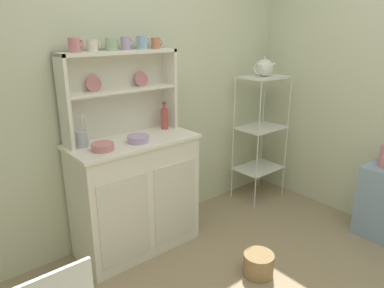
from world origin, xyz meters
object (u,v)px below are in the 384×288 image
object	(u,v)px
hutch_cabinet	(136,194)
cup_rose_0	(75,45)
utensil_jar	(82,139)
bakers_rack	(261,125)
floor_basket	(258,264)
porcelain_teapot	(264,68)
hutch_shelf_unit	(119,87)
jam_bottle	(165,118)
bowl_mixing_large	(103,147)

from	to	relation	value
hutch_cabinet	cup_rose_0	distance (m)	1.15
cup_rose_0	utensil_jar	distance (m)	0.61
bakers_rack	utensil_jar	world-z (taller)	bakers_rack
floor_basket	porcelain_teapot	xyz separation A→B (m)	(0.94, 0.81, 1.22)
porcelain_teapot	hutch_cabinet	bearing A→B (deg)	179.00
hutch_shelf_unit	floor_basket	world-z (taller)	hutch_shelf_unit
jam_bottle	utensil_jar	bearing A→B (deg)	-179.26
cup_rose_0	bowl_mixing_large	distance (m)	0.67
hutch_cabinet	floor_basket	xyz separation A→B (m)	(0.46, -0.84, -0.38)
cup_rose_0	jam_bottle	size ratio (longest dim) A/B	0.42
floor_basket	utensil_jar	size ratio (longest dim) A/B	0.97
bakers_rack	bowl_mixing_large	world-z (taller)	bakers_rack
cup_rose_0	jam_bottle	xyz separation A→B (m)	(0.66, -0.04, -0.58)
cup_rose_0	bowl_mixing_large	xyz separation A→B (m)	(0.04, -0.20, -0.64)
cup_rose_0	jam_bottle	distance (m)	0.88
bowl_mixing_large	utensil_jar	bearing A→B (deg)	115.64
bakers_rack	floor_basket	world-z (taller)	bakers_rack
floor_basket	jam_bottle	size ratio (longest dim) A/B	0.98
hutch_cabinet	bowl_mixing_large	xyz separation A→B (m)	(-0.27, -0.07, 0.46)
floor_basket	jam_bottle	distance (m)	1.29
hutch_shelf_unit	cup_rose_0	size ratio (longest dim) A/B	9.62
bakers_rack	bowl_mixing_large	distance (m)	1.69
hutch_shelf_unit	floor_basket	size ratio (longest dim) A/B	4.10
bakers_rack	bowl_mixing_large	bearing A→B (deg)	-178.34
bowl_mixing_large	utensil_jar	distance (m)	0.17
bakers_rack	hutch_cabinet	bearing A→B (deg)	179.00
hutch_shelf_unit	utensil_jar	bearing A→B (deg)	-166.32
bakers_rack	jam_bottle	world-z (taller)	bakers_rack
hutch_cabinet	utensil_jar	bearing A→B (deg)	167.36
hutch_shelf_unit	hutch_cabinet	bearing A→B (deg)	-90.00
hutch_cabinet	bakers_rack	distance (m)	1.44
hutch_cabinet	jam_bottle	distance (m)	0.63
jam_bottle	porcelain_teapot	bearing A→B (deg)	-5.95
cup_rose_0	hutch_cabinet	bearing A→B (deg)	-21.29
hutch_shelf_unit	porcelain_teapot	world-z (taller)	hutch_shelf_unit
bowl_mixing_large	hutch_cabinet	bearing A→B (deg)	15.03
bowl_mixing_large	utensil_jar	size ratio (longest dim) A/B	0.68
hutch_cabinet	cup_rose_0	world-z (taller)	cup_rose_0
floor_basket	utensil_jar	world-z (taller)	utensil_jar
hutch_shelf_unit	floor_basket	xyz separation A→B (m)	(0.46, -1.00, -1.17)
jam_bottle	porcelain_teapot	world-z (taller)	porcelain_teapot
utensil_jar	porcelain_teapot	distance (m)	1.79
utensil_jar	bowl_mixing_large	bearing A→B (deg)	-64.36
bakers_rack	floor_basket	size ratio (longest dim) A/B	5.75
porcelain_teapot	cup_rose_0	bearing A→B (deg)	175.13
floor_basket	jam_bottle	bearing A→B (deg)	97.27
cup_rose_0	utensil_jar	xyz separation A→B (m)	(-0.03, -0.04, -0.61)
hutch_cabinet	cup_rose_0	bearing A→B (deg)	158.71
floor_basket	porcelain_teapot	bearing A→B (deg)	40.72
hutch_cabinet	floor_basket	bearing A→B (deg)	-61.04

